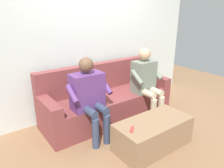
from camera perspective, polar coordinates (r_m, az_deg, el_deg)
name	(u,v)px	position (r m, az deg, el deg)	size (l,w,h in m)	color
ground_plane	(135,135)	(3.29, 6.17, -13.42)	(8.00, 8.00, 0.00)	#846042
back_wall	(91,38)	(3.76, -5.61, 12.32)	(4.60, 0.06, 2.64)	silver
couch	(107,100)	(3.65, -1.31, -4.42)	(2.26, 0.76, 0.91)	brown
coffee_table	(153,134)	(2.98, 10.98, -13.04)	(1.05, 0.52, 0.40)	#8C6B4C
person_left_seated	(146,80)	(3.59, 9.13, 1.15)	(0.52, 0.53, 1.19)	slate
person_right_seated	(89,94)	(2.96, -6.21, -2.70)	(0.61, 0.53, 1.18)	#5B3370
remote_red	(132,129)	(2.63, 5.39, -12.07)	(0.12, 0.04, 0.02)	#B73333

